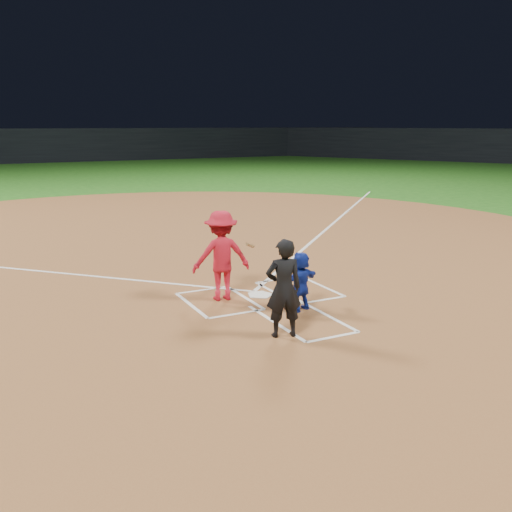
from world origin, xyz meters
name	(u,v)px	position (x,y,z in m)	size (l,w,h in m)	color
ground	(260,296)	(0.00, 0.00, 0.00)	(120.00, 120.00, 0.00)	#1F5916
home_plate_dirt	(172,244)	(0.00, 6.00, 0.01)	(28.00, 28.00, 0.01)	brown
stadium_wall_far	(29,146)	(0.00, 48.00, 1.60)	(80.00, 1.20, 3.20)	black
home_plate	(260,295)	(0.00, 0.00, 0.02)	(0.60, 0.60, 0.02)	white
catcher	(300,281)	(0.25, -1.26, 0.61)	(1.11, 0.35, 1.19)	#1329A0
umpire	(284,288)	(-0.75, -2.35, 0.88)	(0.63, 0.42, 1.74)	black
chalk_markings	(179,249)	(0.00, 5.29, 0.01)	(28.35, 17.32, 0.01)	white
batter_at_plate	(221,256)	(-0.85, 0.12, 0.96)	(1.53, 0.96, 1.89)	red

